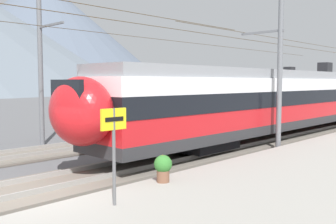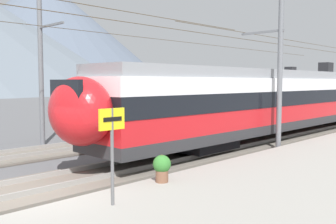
# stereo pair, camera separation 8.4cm
# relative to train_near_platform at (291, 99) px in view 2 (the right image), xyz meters

# --- Properties ---
(ground_plane) EXTENTS (400.00, 400.00, 0.00)m
(ground_plane) POSITION_rel_train_near_platform_xyz_m (-16.80, -1.21, -2.23)
(ground_plane) COLOR #565659
(track_near) EXTENTS (120.00, 3.00, 0.28)m
(track_near) POSITION_rel_train_near_platform_xyz_m (-16.80, 0.00, -2.16)
(track_near) COLOR #6B6359
(track_near) RESTS_ON ground
(train_near_platform) EXTENTS (30.57, 2.86, 4.27)m
(train_near_platform) POSITION_rel_train_near_platform_xyz_m (0.00, 0.00, 0.00)
(train_near_platform) COLOR #2D2D30
(train_near_platform) RESTS_ON track_near
(train_far_track) EXTENTS (30.08, 2.96, 4.27)m
(train_far_track) POSITION_rel_train_near_platform_xyz_m (5.29, 5.20, -0.00)
(train_far_track) COLOR #2D2D30
(train_far_track) RESTS_ON track_far
(catenary_mast_mid) EXTENTS (49.75, 2.25, 7.84)m
(catenary_mast_mid) POSITION_rel_train_near_platform_xyz_m (-5.09, -1.79, 1.84)
(catenary_mast_mid) COLOR slate
(catenary_mast_mid) RESTS_ON ground
(catenary_mast_far_side) EXTENTS (49.75, 2.41, 8.17)m
(catenary_mast_far_side) POSITION_rel_train_near_platform_xyz_m (-12.13, 7.15, 2.03)
(catenary_mast_far_side) COLOR slate
(catenary_mast_far_side) RESTS_ON ground
(platform_sign) EXTENTS (0.70, 0.08, 2.28)m
(platform_sign) POSITION_rel_train_near_platform_xyz_m (-15.90, -3.51, -0.23)
(platform_sign) COLOR #59595B
(platform_sign) RESTS_ON platform_slab
(potted_plant_platform_edge) EXTENTS (0.53, 0.53, 0.79)m
(potted_plant_platform_edge) POSITION_rel_train_near_platform_xyz_m (-13.65, -2.88, -1.44)
(potted_plant_platform_edge) COLOR brown
(potted_plant_platform_edge) RESTS_ON platform_slab
(mountain_right_ridge) EXTENTS (160.23, 160.23, 68.49)m
(mountain_right_ridge) POSITION_rel_train_near_platform_xyz_m (94.33, 212.20, 32.02)
(mountain_right_ridge) COLOR #515B6B
(mountain_right_ridge) RESTS_ON ground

